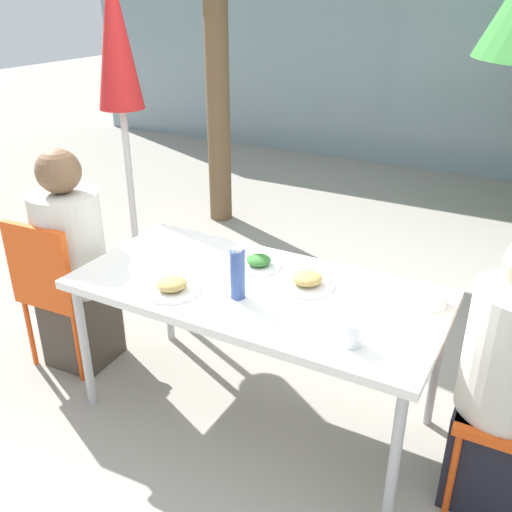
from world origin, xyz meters
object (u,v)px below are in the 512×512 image
(chair_left, at_px, (57,283))
(drinking_cup, at_px, (352,333))
(closed_umbrella, at_px, (118,66))
(person_left, at_px, (73,268))
(person_right, at_px, (506,387))
(bottle, at_px, (238,274))
(salad_bowl, at_px, (429,297))

(chair_left, relative_size, drinking_cup, 9.02)
(chair_left, distance_m, closed_umbrella, 1.34)
(person_left, relative_size, drinking_cup, 12.61)
(drinking_cup, bearing_deg, closed_umbrella, 152.71)
(person_right, bearing_deg, chair_left, 3.19)
(chair_left, xyz_separation_m, bottle, (1.11, 0.02, 0.32))
(person_left, relative_size, closed_umbrella, 0.58)
(drinking_cup, bearing_deg, person_left, 173.90)
(drinking_cup, bearing_deg, bottle, 169.12)
(closed_umbrella, relative_size, bottle, 8.91)
(chair_left, relative_size, person_left, 0.72)
(salad_bowl, bearing_deg, person_left, -171.52)
(person_right, relative_size, drinking_cup, 12.18)
(person_left, bearing_deg, person_right, -1.10)
(drinking_cup, xyz_separation_m, salad_bowl, (0.18, 0.44, -0.02))
(chair_left, height_order, person_left, person_left)
(bottle, height_order, drinking_cup, bottle)
(chair_left, distance_m, person_right, 2.22)
(chair_left, distance_m, salad_bowl, 1.89)
(chair_left, distance_m, person_left, 0.11)
(drinking_cup, height_order, salad_bowl, drinking_cup)
(chair_left, height_order, bottle, bottle)
(bottle, relative_size, salad_bowl, 1.56)
(chair_left, xyz_separation_m, closed_umbrella, (-0.20, 0.87, 0.99))
(person_right, bearing_deg, closed_umbrella, -17.36)
(person_right, xyz_separation_m, drinking_cup, (-0.55, -0.25, 0.22))
(person_left, distance_m, closed_umbrella, 1.24)
(person_right, xyz_separation_m, closed_umbrella, (-2.41, 0.71, 0.96))
(person_left, bearing_deg, drinking_cup, -9.19)
(closed_umbrella, distance_m, bottle, 1.70)
(salad_bowl, bearing_deg, closed_umbrella, 165.73)
(bottle, bearing_deg, person_right, 7.29)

